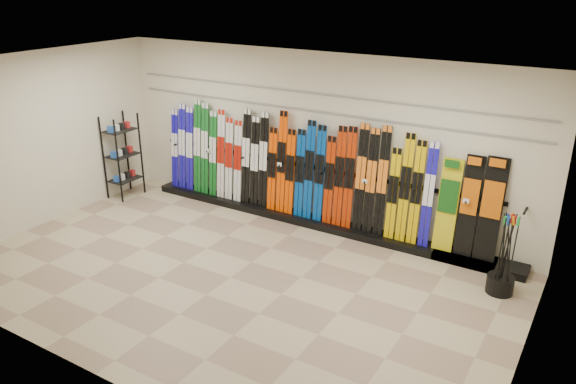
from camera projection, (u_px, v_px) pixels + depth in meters
The scene contains 13 objects.
floor at pixel (230, 278), 8.26m from camera, with size 8.00×8.00×0.00m, color gray.
back_wall at pixel (314, 139), 9.70m from camera, with size 8.00×8.00×0.00m, color beige.
left_wall at pixel (40, 140), 9.65m from camera, with size 5.00×5.00×0.00m, color beige.
right_wall at pixel (537, 252), 5.78m from camera, with size 5.00×5.00×0.00m, color beige.
ceiling at pixel (221, 72), 7.16m from camera, with size 8.00×8.00×0.00m, color silver.
ski_rack_base at pixel (317, 222), 9.94m from camera, with size 8.00×0.40×0.12m, color black.
skis at pixel (286, 167), 9.95m from camera, with size 5.38×0.19×1.84m.
snowboards at pixel (470, 207), 8.46m from camera, with size 0.96×0.24×1.59m.
accessory_rack at pixel (123, 156), 11.01m from camera, with size 0.40×0.60×1.66m, color black.
pole_bin at pixel (500, 284), 7.84m from camera, with size 0.38×0.38×0.25m, color black.
ski_poles at pixel (506, 255), 7.62m from camera, with size 0.21×0.25×1.18m.
slatwall_rail_0 at pixel (314, 111), 9.50m from camera, with size 7.60×0.02×0.03m, color gray.
slatwall_rail_1 at pixel (314, 93), 9.39m from camera, with size 7.60×0.02×0.03m, color gray.
Camera 1 is at (4.48, -5.73, 4.19)m, focal length 35.00 mm.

